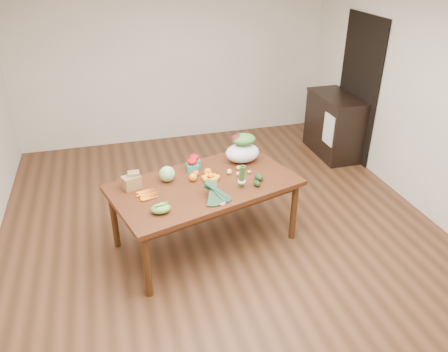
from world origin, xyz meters
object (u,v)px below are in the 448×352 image
object	(u,v)px
kale_bunch	(217,193)
cabinet	(334,125)
asparagus_bundle	(242,176)
dining_table	(205,213)
paper_bag	(131,181)
cabbage	(167,174)
salad_bag	(243,149)
mandarin_cluster	(211,176)

from	to	relation	value
kale_bunch	cabinet	bearing A→B (deg)	24.82
asparagus_bundle	cabinet	bearing A→B (deg)	26.03
dining_table	paper_bag	size ratio (longest dim) A/B	8.19
cabinet	asparagus_bundle	xyz separation A→B (m)	(-2.10, -1.89, 0.40)
cabbage	asparagus_bundle	bearing A→B (deg)	-24.90
dining_table	asparagus_bundle	world-z (taller)	asparagus_bundle
cabbage	kale_bunch	size ratio (longest dim) A/B	0.41
cabbage	dining_table	bearing A→B (deg)	-22.83
kale_bunch	asparagus_bundle	xyz separation A→B (m)	(0.31, 0.19, 0.05)
paper_bag	asparagus_bundle	distance (m)	1.12
paper_bag	cabbage	distance (m)	0.38
asparagus_bundle	salad_bag	distance (m)	0.59
cabinet	dining_table	bearing A→B (deg)	-144.99
paper_bag	salad_bag	world-z (taller)	salad_bag
cabinet	mandarin_cluster	bearing A→B (deg)	-144.78
paper_bag	mandarin_cluster	world-z (taller)	paper_bag
cabinet	asparagus_bundle	size ratio (longest dim) A/B	4.08
cabbage	mandarin_cluster	bearing A→B (deg)	-13.39
asparagus_bundle	salad_bag	world-z (taller)	salad_bag
dining_table	kale_bunch	bearing A→B (deg)	-99.51
cabbage	asparagus_bundle	size ratio (longest dim) A/B	0.66
mandarin_cluster	salad_bag	world-z (taller)	salad_bag
cabbage	salad_bag	world-z (taller)	salad_bag
kale_bunch	asparagus_bundle	distance (m)	0.36
mandarin_cluster	salad_bag	xyz separation A→B (m)	(0.45, 0.33, 0.11)
mandarin_cluster	kale_bunch	world-z (taller)	kale_bunch
dining_table	kale_bunch	world-z (taller)	kale_bunch
dining_table	mandarin_cluster	size ratio (longest dim) A/B	10.54
asparagus_bundle	kale_bunch	bearing A→B (deg)	-164.67
paper_bag	asparagus_bundle	world-z (taller)	asparagus_bundle
salad_bag	kale_bunch	bearing A→B (deg)	-123.58
kale_bunch	salad_bag	size ratio (longest dim) A/B	1.03
paper_bag	salad_bag	bearing A→B (deg)	12.23
mandarin_cluster	asparagus_bundle	xyz separation A→B (m)	(0.27, -0.22, 0.08)
cabbage	mandarin_cluster	world-z (taller)	cabbage
kale_bunch	salad_bag	xyz separation A→B (m)	(0.49, 0.74, 0.07)
cabinet	paper_bag	xyz separation A→B (m)	(-3.18, -1.61, 0.36)
cabinet	mandarin_cluster	size ratio (longest dim) A/B	5.67
dining_table	asparagus_bundle	distance (m)	0.64
dining_table	paper_bag	distance (m)	0.87
dining_table	asparagus_bundle	size ratio (longest dim) A/B	7.59
cabbage	kale_bunch	world-z (taller)	cabbage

